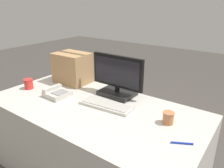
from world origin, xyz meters
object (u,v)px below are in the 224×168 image
Objects in this scene: keyboard at (106,105)px; pen_marker at (182,143)px; monitor at (117,79)px; paper_cup_left at (29,84)px; cardboard_box at (72,68)px; spoon at (153,124)px; desk_phone at (57,93)px; paper_cup_right at (168,118)px.

keyboard reaches higher than pen_marker.
keyboard is (0.06, -0.24, -0.14)m from monitor.
cardboard_box is at bearing 60.96° from paper_cup_left.
spoon is (0.49, -0.27, -0.15)m from monitor.
cardboard_box is (-0.14, 0.34, 0.13)m from desk_phone.
desk_phone is 1.15m from pen_marker.
spoon is (-0.08, -0.08, -0.04)m from paper_cup_right.
paper_cup_right reaches higher than pen_marker.
cardboard_box reaches higher than keyboard.
paper_cup_left is at bearing -172.13° from paper_cup_right.
paper_cup_left is (-0.35, -0.04, 0.02)m from desk_phone.
keyboard is 0.85m from paper_cup_left.
monitor reaches higher than pen_marker.
pen_marker is at bearing -16.02° from cardboard_box.
cardboard_box is 1.35m from pen_marker.
keyboard is 3.16× the size of spoon.
paper_cup_right is (0.57, -0.20, -0.10)m from monitor.
paper_cup_left reaches higher than desk_phone.
pen_marker is (0.24, -0.10, 0.00)m from spoon.
paper_cup_right is at bearing -50.20° from spoon.
cardboard_box is at bearing 70.42° from spoon.
keyboard is 1.28× the size of cardboard_box.
paper_cup_right is 1.15m from cardboard_box.
monitor reaches higher than paper_cup_right.
paper_cup_left is 1.27m from spoon.
keyboard is 3.71× the size of pen_marker.
desk_phone is 0.91m from spoon.
paper_cup_right is 0.61× the size of spoon.
spoon is (0.43, -0.03, -0.01)m from keyboard.
cardboard_box reaches higher than pen_marker.
paper_cup_right is 0.71× the size of pen_marker.
paper_cup_left reaches higher than keyboard.
spoon is 0.26m from pen_marker.
keyboard is at bearing 9.42° from paper_cup_left.
paper_cup_left is at bearing 90.01° from spoon.
keyboard is 0.68m from pen_marker.
monitor reaches higher than keyboard.
paper_cup_right is at bearing 7.87° from paper_cup_left.
paper_cup_right is 0.24× the size of cardboard_box.
paper_cup_right is (1.34, 0.19, -0.01)m from paper_cup_left.
pen_marker is at bearing -116.50° from spoon.
cardboard_box is at bearing -44.42° from pen_marker.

